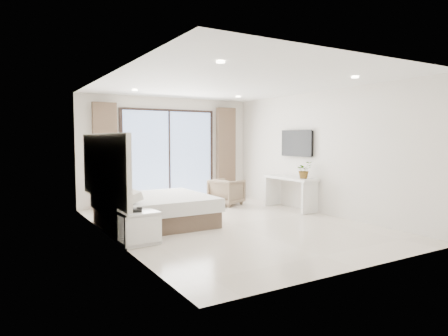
{
  "coord_description": "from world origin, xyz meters",
  "views": [
    {
      "loc": [
        -4.03,
        -6.48,
        1.66
      ],
      "look_at": [
        0.06,
        0.4,
        1.07
      ],
      "focal_mm": 32.0,
      "sensor_mm": 36.0,
      "label": 1
    }
  ],
  "objects_px": {
    "armchair": "(227,191)",
    "bed": "(154,210)",
    "nightstand": "(139,228)",
    "console_desk": "(290,186)"
  },
  "relations": [
    {
      "from": "armchair",
      "to": "bed",
      "type": "bearing_deg",
      "value": 96.14
    },
    {
      "from": "nightstand",
      "to": "armchair",
      "type": "height_order",
      "value": "armchair"
    },
    {
      "from": "bed",
      "to": "armchair",
      "type": "xyz_separation_m",
      "value": [
        2.4,
        1.28,
        0.06
      ]
    },
    {
      "from": "armchair",
      "to": "nightstand",
      "type": "bearing_deg",
      "value": 106.68
    },
    {
      "from": "nightstand",
      "to": "armchair",
      "type": "distance_m",
      "value": 3.98
    },
    {
      "from": "bed",
      "to": "console_desk",
      "type": "height_order",
      "value": "console_desk"
    },
    {
      "from": "nightstand",
      "to": "armchair",
      "type": "xyz_separation_m",
      "value": [
        3.11,
        2.48,
        0.1
      ]
    },
    {
      "from": "nightstand",
      "to": "console_desk",
      "type": "height_order",
      "value": "console_desk"
    },
    {
      "from": "nightstand",
      "to": "console_desk",
      "type": "xyz_separation_m",
      "value": [
        4.06,
        1.19,
        0.3
      ]
    },
    {
      "from": "console_desk",
      "to": "nightstand",
      "type": "bearing_deg",
      "value": -163.72
    }
  ]
}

